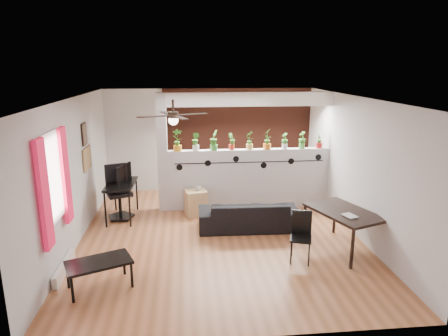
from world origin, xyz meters
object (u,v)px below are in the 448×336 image
potted_plant_4 (250,140)px  dining_table (344,215)px  cube_shelf (196,202)px  potted_plant_5 (267,138)px  ceiling_fan (173,117)px  coffee_table (99,264)px  office_chair (119,195)px  folding_chair (301,231)px  potted_plant_1 (196,141)px  cup (198,188)px  computer_desk (121,187)px  potted_plant_6 (285,140)px  potted_plant_3 (232,141)px  sofa (249,215)px  potted_plant_7 (302,139)px  potted_plant_8 (319,139)px  potted_plant_0 (177,139)px  potted_plant_2 (214,140)px

potted_plant_4 → dining_table: 2.80m
cube_shelf → potted_plant_5: bearing=-0.7°
ceiling_fan → coffee_table: ceiling_fan is taller
ceiling_fan → office_chair: bearing=131.2°
ceiling_fan → folding_chair: 2.86m
potted_plant_5 → cube_shelf: size_ratio=0.87×
potted_plant_1 → potted_plant_4: 1.19m
cup → dining_table: dining_table is taller
computer_desk → potted_plant_4: bearing=8.6°
ceiling_fan → office_chair: ceiling_fan is taller
computer_desk → potted_plant_6: bearing=6.7°
potted_plant_3 → potted_plant_5: bearing=-0.0°
sofa → office_chair: office_chair is taller
office_chair → potted_plant_1: bearing=13.4°
computer_desk → potted_plant_7: bearing=6.0°
ceiling_fan → cube_shelf: (0.39, 1.46, -2.04)m
potted_plant_7 → folding_chair: potted_plant_7 is taller
ceiling_fan → potted_plant_4: ceiling_fan is taller
ceiling_fan → potted_plant_8: bearing=29.5°
potted_plant_6 → potted_plant_8: bearing=0.0°
potted_plant_5 → dining_table: (0.90, -2.30, -0.96)m
potted_plant_5 → dining_table: bearing=-68.5°
potted_plant_0 → dining_table: bearing=-38.6°
potted_plant_7 → computer_desk: 4.07m
potted_plant_7 → sofa: size_ratio=0.20×
potted_plant_7 → ceiling_fan: bearing=-147.1°
potted_plant_5 → cube_shelf: 2.11m
potted_plant_5 → potted_plant_6: (0.40, -0.00, -0.06)m
cup → office_chair: size_ratio=0.12×
cube_shelf → office_chair: size_ratio=0.48×
cup → coffee_table: cup is taller
potted_plant_0 → potted_plant_3: potted_plant_0 is taller
potted_plant_8 → cube_shelf: size_ratio=0.74×
potted_plant_2 → sofa: (0.60, -1.21, -1.31)m
folding_chair → potted_plant_4: bearing=100.1°
potted_plant_8 → folding_chair: (-1.12, -2.60, -1.07)m
potted_plant_0 → folding_chair: size_ratio=0.58×
potted_plant_5 → ceiling_fan: bearing=-137.9°
potted_plant_6 → computer_desk: (-3.56, -0.42, -0.84)m
potted_plant_4 → potted_plant_8: bearing=-0.0°
potted_plant_3 → potted_plant_6: (1.19, -0.00, -0.01)m
potted_plant_3 → sofa: bearing=-80.6°
cube_shelf → cup: 0.33m
cup → computer_desk: size_ratio=0.12×
sofa → potted_plant_0: bearing=-39.4°
potted_plant_3 → potted_plant_7: (1.58, 0.00, 0.00)m
potted_plant_8 → sofa: bearing=-145.7°
potted_plant_8 → coffee_table: potted_plant_8 is taller
potted_plant_7 → folding_chair: bearing=-105.5°
potted_plant_1 → computer_desk: size_ratio=0.37×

